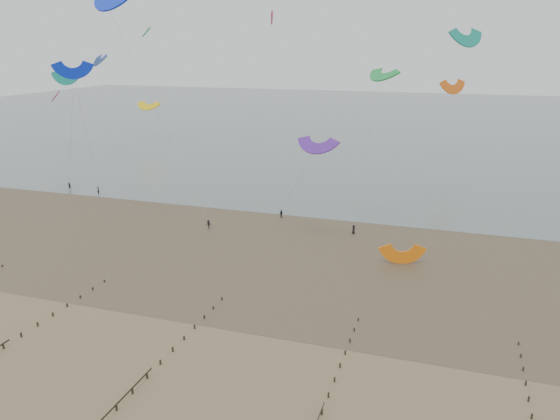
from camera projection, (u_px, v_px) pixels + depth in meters
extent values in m
plane|color=brown|center=(146.00, 340.00, 61.69)|extent=(500.00, 500.00, 0.00)
plane|color=#475654|center=(385.00, 119.00, 243.63)|extent=(500.00, 500.00, 0.00)
plane|color=#473A28|center=(255.00, 240.00, 93.53)|extent=(500.00, 500.00, 0.00)
ellipsoid|color=slate|center=(121.00, 254.00, 87.04)|extent=(23.60, 14.36, 0.01)
ellipsoid|color=slate|center=(327.00, 241.00, 92.70)|extent=(33.64, 18.32, 0.01)
ellipsoid|color=slate|center=(546.00, 286.00, 75.64)|extent=(19.65, 13.67, 0.01)
ellipsoid|color=slate|center=(78.00, 211.00, 109.94)|extent=(26.95, 14.22, 0.01)
cube|color=black|center=(2.00, 266.00, 82.04)|extent=(0.16, 0.16, 0.45)
cube|color=black|center=(3.00, 347.00, 59.92)|extent=(0.16, 0.16, 0.65)
cube|color=black|center=(21.00, 335.00, 62.32)|extent=(0.16, 0.16, 0.62)
cube|color=black|center=(38.00, 324.00, 64.72)|extent=(0.16, 0.16, 0.59)
cube|color=black|center=(53.00, 315.00, 67.11)|extent=(0.16, 0.16, 0.57)
cube|color=black|center=(67.00, 305.00, 69.51)|extent=(0.16, 0.16, 0.54)
cube|color=black|center=(80.00, 297.00, 71.91)|extent=(0.16, 0.16, 0.51)
cube|color=black|center=(93.00, 289.00, 74.31)|extent=(0.16, 0.16, 0.48)
cube|color=black|center=(104.00, 281.00, 76.71)|extent=(0.16, 0.16, 0.45)
cube|color=black|center=(116.00, 408.00, 49.79)|extent=(0.16, 0.16, 0.71)
cube|color=black|center=(132.00, 391.00, 52.19)|extent=(0.16, 0.16, 0.68)
cube|color=black|center=(147.00, 376.00, 54.58)|extent=(0.16, 0.16, 0.65)
cube|color=black|center=(160.00, 362.00, 56.98)|extent=(0.16, 0.16, 0.62)
cube|color=black|center=(173.00, 350.00, 59.38)|extent=(0.16, 0.16, 0.59)
cube|color=black|center=(184.00, 338.00, 61.78)|extent=(0.16, 0.16, 0.57)
cube|color=black|center=(195.00, 327.00, 64.18)|extent=(0.16, 0.16, 0.54)
cube|color=black|center=(204.00, 317.00, 66.58)|extent=(0.16, 0.16, 0.51)
cube|color=black|center=(213.00, 308.00, 68.97)|extent=(0.16, 0.16, 0.48)
cube|color=black|center=(222.00, 299.00, 71.37)|extent=(0.16, 0.16, 0.45)
cube|color=black|center=(322.00, 412.00, 49.25)|extent=(0.16, 0.16, 0.65)
cube|color=black|center=(328.00, 395.00, 51.65)|extent=(0.16, 0.16, 0.62)
cube|color=black|center=(335.00, 380.00, 54.05)|extent=(0.16, 0.16, 0.59)
cube|color=black|center=(340.00, 366.00, 56.44)|extent=(0.16, 0.16, 0.57)
cube|color=black|center=(345.00, 353.00, 58.84)|extent=(0.16, 0.16, 0.54)
cube|color=black|center=(350.00, 341.00, 61.24)|extent=(0.16, 0.16, 0.51)
cube|color=black|center=(354.00, 330.00, 63.64)|extent=(0.16, 0.16, 0.48)
cube|color=black|center=(358.00, 319.00, 66.04)|extent=(0.16, 0.16, 0.45)
cube|color=black|center=(532.00, 416.00, 48.71)|extent=(0.16, 0.16, 0.59)
cube|color=black|center=(529.00, 399.00, 51.11)|extent=(0.16, 0.16, 0.57)
cube|color=black|center=(526.00, 383.00, 53.51)|extent=(0.16, 0.16, 0.54)
cube|color=black|center=(523.00, 369.00, 55.90)|extent=(0.16, 0.16, 0.51)
cube|color=black|center=(521.00, 356.00, 58.30)|extent=(0.16, 0.16, 0.48)
cube|color=black|center=(519.00, 344.00, 60.70)|extent=(0.16, 0.16, 0.45)
imported|color=black|center=(98.00, 190.00, 121.54)|extent=(0.79, 0.76, 1.83)
imported|color=black|center=(281.00, 214.00, 105.08)|extent=(0.75, 1.04, 1.63)
imported|color=black|center=(354.00, 229.00, 96.35)|extent=(0.88, 0.94, 1.61)
imported|color=black|center=(209.00, 224.00, 98.94)|extent=(1.19, 0.92, 1.62)
imported|color=black|center=(69.00, 186.00, 126.12)|extent=(0.70, 0.56, 1.66)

